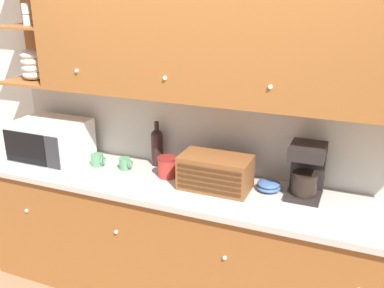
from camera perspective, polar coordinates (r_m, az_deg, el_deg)
name	(u,v)px	position (r m, az deg, el deg)	size (l,w,h in m)	color
ground_plane	(202,272)	(3.61, 1.36, -16.72)	(24.00, 24.00, 0.00)	#896647
wall_back	(205,117)	(3.05, 1.76, 3.63)	(5.44, 0.06, 2.60)	white
counter_unit	(187,243)	(3.11, -0.67, -13.01)	(3.06, 0.64, 0.92)	#935628
backsplash_panel	(203,131)	(3.04, 1.50, 1.74)	(3.04, 0.01, 0.56)	#B7B2A8
upper_cabinets	(219,32)	(2.68, 3.63, 14.72)	(3.04, 0.38, 0.86)	#935628
microwave	(51,140)	(3.43, -18.34, 0.48)	(0.53, 0.43, 0.30)	silver
mug_blue_second	(97,160)	(3.24, -12.51, -2.08)	(0.10, 0.09, 0.09)	#4C845B
mug	(125,164)	(3.13, -8.90, -2.61)	(0.09, 0.08, 0.09)	#4C845B
wine_bottle	(157,145)	(3.15, -4.67, -0.19)	(0.09, 0.09, 0.34)	black
storage_canister	(167,167)	(2.97, -3.31, -3.06)	(0.14, 0.14, 0.14)	#B22D28
bread_box	(215,172)	(2.79, 3.14, -3.79)	(0.46, 0.26, 0.22)	brown
bowl_stack_on_counter	(269,186)	(2.83, 10.18, -5.48)	(0.16, 0.16, 0.07)	#3D5B93
coffee_maker	(307,170)	(2.75, 15.02, -3.36)	(0.21, 0.23, 0.35)	black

